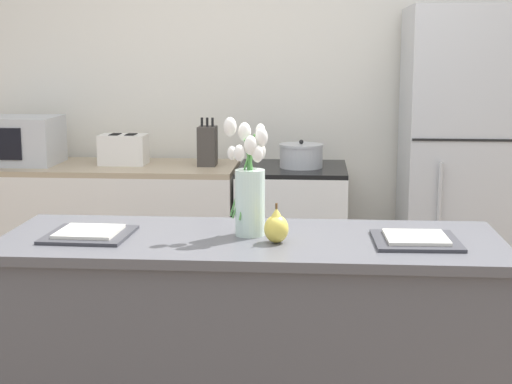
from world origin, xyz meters
The scene contains 13 objects.
back_wall centered at (0.00, 2.00, 1.35)m, with size 5.20×0.08×2.70m.
kitchen_island centered at (0.00, 0.00, 0.45)m, with size 1.80×0.66×0.89m.
back_counter centered at (-1.06, 1.60, 0.46)m, with size 1.68×0.60×0.91m.
stove_range centered at (0.10, 1.60, 0.46)m, with size 0.60×0.61×0.91m.
refrigerator centered at (1.05, 1.60, 0.89)m, with size 0.68×0.67×1.78m.
flower_vase centered at (-0.01, 0.03, 1.07)m, with size 0.16×0.16×0.43m.
pear_figurine centered at (0.10, -0.07, 0.95)m, with size 0.09×0.09×0.14m.
plate_setting_left centered at (-0.58, -0.03, 0.90)m, with size 0.30×0.30×0.02m.
plate_setting_right centered at (0.58, -0.03, 0.90)m, with size 0.30×0.30×0.02m.
toaster centered at (-0.86, 1.62, 1.00)m, with size 0.28×0.18×0.17m.
cooking_pot centered at (0.15, 1.58, 0.98)m, with size 0.24×0.24×0.15m.
microwave centered at (-1.48, 1.60, 1.05)m, with size 0.48×0.37×0.27m.
knife_block centered at (-0.38, 1.61, 1.02)m, with size 0.10×0.14×0.27m.
Camera 1 is at (0.23, -2.73, 1.55)m, focal length 55.00 mm.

